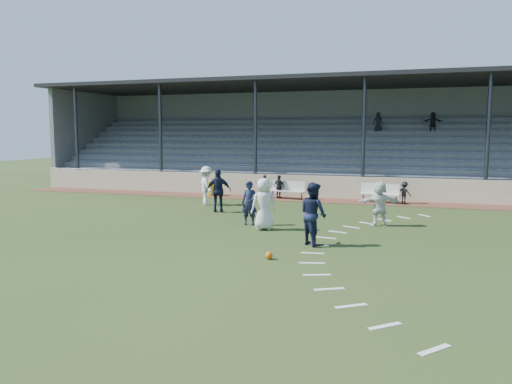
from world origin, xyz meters
TOP-DOWN VIEW (x-y plane):
  - ground at (0.00, 0.00)m, footprint 90.00×90.00m
  - cinder_track at (0.00, 10.50)m, footprint 34.00×2.00m
  - retaining_wall at (0.00, 11.55)m, footprint 34.00×0.18m
  - bench_left at (-0.80, 10.48)m, footprint 2.04×0.83m
  - bench_right at (4.00, 10.51)m, footprint 2.04×0.93m
  - trash_bin at (-5.23, 10.47)m, footprint 0.51×0.51m
  - football at (1.90, -2.19)m, footprint 0.21×0.21m
  - player_white_lead at (0.49, 1.90)m, footprint 1.10×1.00m
  - player_navy_lead at (-0.31, 2.63)m, footprint 0.64×0.44m
  - player_navy_mid at (2.70, -0.01)m, footprint 1.22×1.21m
  - player_white_wing at (-4.05, 7.14)m, footprint 1.33×1.39m
  - player_navy_wing at (-2.63, 5.21)m, footprint 1.22×0.86m
  - player_white_back at (4.44, 4.01)m, footprint 1.66×0.99m
  - sub_left_near at (-2.16, 10.72)m, footprint 0.46×0.30m
  - sub_left_far at (-1.27, 10.47)m, footprint 0.80×0.59m
  - sub_right at (5.19, 10.54)m, footprint 0.82×0.67m
  - grandstand at (0.00, 16.26)m, footprint 34.60×9.00m
  - penalty_arc at (4.12, 0.00)m, footprint 3.89×14.63m

SIDE VIEW (x-z plane):
  - ground at x=0.00m, z-range 0.00..0.00m
  - penalty_arc at x=4.12m, z-range 0.00..0.01m
  - cinder_track at x=0.00m, z-range 0.00..0.02m
  - football at x=1.90m, z-range 0.00..0.21m
  - trash_bin at x=-5.23m, z-range 0.02..0.84m
  - sub_right at x=5.19m, z-range 0.02..1.12m
  - bench_left at x=-0.80m, z-range 0.11..1.06m
  - bench_right at x=4.00m, z-range 0.11..1.06m
  - retaining_wall at x=0.00m, z-range 0.00..1.20m
  - sub_left_near at x=-2.16m, z-range 0.02..1.25m
  - sub_left_far at x=-1.27m, z-range 0.02..1.28m
  - player_navy_lead at x=-0.31m, z-range 0.00..1.70m
  - player_white_back at x=4.44m, z-range 0.00..1.70m
  - player_white_lead at x=0.49m, z-range 0.00..1.89m
  - player_white_wing at x=-4.05m, z-range 0.00..1.90m
  - player_navy_wing at x=-2.63m, z-range 0.00..1.92m
  - player_navy_mid at x=2.70m, z-range 0.00..1.98m
  - grandstand at x=0.00m, z-range -1.10..5.51m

